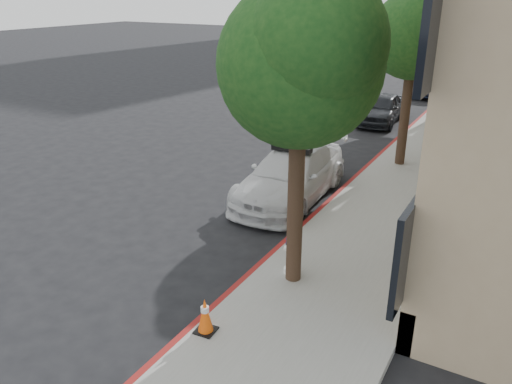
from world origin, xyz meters
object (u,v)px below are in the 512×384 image
Objects in this scene: police_car at (291,175)px; traffic_cone at (205,315)px; parked_car_mid at (381,108)px; fire_hydrant at (292,254)px; parked_car_far at (430,83)px.

traffic_cone is (1.42, -6.15, -0.23)m from police_car.
police_car is at bearing -92.39° from parked_car_mid.
traffic_cone is at bearing -94.96° from fire_hydrant.
parked_car_far is 20.63m from fire_hydrant.
parked_car_mid is (-0.28, 9.49, -0.06)m from police_car.
parked_car_far is (0.27, 16.79, -0.06)m from police_car.
police_car is 16.79m from parked_car_far.
fire_hydrant is (1.59, -20.57, -0.07)m from parked_car_far.
parked_car_mid is at bearing -94.35° from parked_car_far.
parked_car_mid is 13.44m from fire_hydrant.
parked_car_mid is at bearing 89.62° from police_car.
parked_car_mid is at bearing 96.20° from traffic_cone.
traffic_cone is at bearing -87.88° from parked_car_mid.
police_car is 1.25× the size of parked_car_far.
parked_car_mid is 0.97× the size of parked_car_far.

